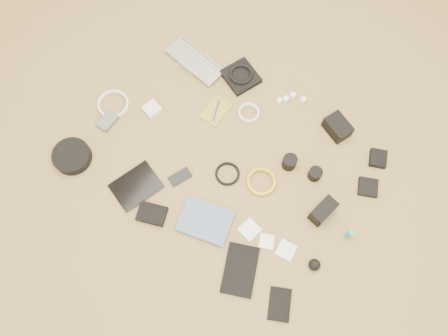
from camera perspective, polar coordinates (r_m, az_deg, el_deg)
The scene contains 33 objects.
laptop at distance 2.37m, azimuth -4.65°, elevation 13.03°, with size 0.33×0.23×0.03m, color silver.
headphone_pouch at distance 2.33m, azimuth 2.21°, elevation 11.85°, with size 0.17×0.16×0.03m, color black.
headphones at distance 2.31m, azimuth 2.23°, elevation 12.15°, with size 0.12×0.12×0.02m, color black.
charger_a at distance 2.28m, azimuth 8.06°, elevation 8.90°, with size 0.03×0.03×0.02m, color silver.
charger_b at distance 2.29m, azimuth 10.29°, elevation 8.76°, with size 0.03×0.03×0.03m, color silver.
charger_c at distance 2.30m, azimuth 8.99°, elevation 9.35°, with size 0.03×0.03×0.02m, color silver.
charger_d at distance 2.27m, azimuth 7.23°, elevation 8.71°, with size 0.03×0.03×0.02m, color silver.
dslr_camera at distance 2.23m, azimuth 14.61°, elevation 5.18°, with size 0.13×0.09×0.08m, color black.
lens_pouch at distance 2.25m, azimuth 19.47°, elevation 1.19°, with size 0.08×0.09×0.03m, color black.
notebook_olive at distance 2.24m, azimuth -1.02°, elevation 7.47°, with size 0.10×0.16×0.01m, color olive.
pen_blue at distance 2.23m, azimuth -1.03°, elevation 7.57°, with size 0.01×0.01×0.13m, color #1529AC.
cable_white_a at distance 2.23m, azimuth 3.25°, elevation 7.14°, with size 0.11×0.11×0.01m, color silver.
lens_a at distance 2.11m, azimuth 8.55°, elevation 0.77°, with size 0.07×0.07×0.07m, color black.
lens_b at distance 2.12m, azimuth 11.80°, elevation -0.76°, with size 0.06×0.06×0.06m, color black.
card_reader at distance 2.18m, azimuth 18.28°, elevation -2.40°, with size 0.09×0.09×0.02m, color black.
power_brick at distance 2.26m, azimuth -9.38°, elevation 7.58°, with size 0.08×0.08×0.03m, color silver.
cable_white_b at distance 2.32m, azimuth -14.23°, elevation 8.02°, with size 0.16×0.16×0.01m, color silver.
cable_black at distance 2.10m, azimuth 0.46°, elevation -0.81°, with size 0.12×0.12×0.01m, color black.
cable_yellow at distance 2.09m, azimuth 4.86°, elevation -1.86°, with size 0.14×0.14×0.02m, color gold.
flash at distance 2.05m, azimuth 12.81°, elevation -5.51°, with size 0.07×0.13×0.09m, color black.
lens_cleaner at distance 2.06m, azimuth 16.04°, elevation -8.32°, with size 0.03×0.03×0.09m, color teal.
battery_charger at distance 2.28m, azimuth -14.97°, elevation 5.95°, with size 0.07×0.10×0.03m, color #535357.
tablet at distance 2.12m, azimuth -11.40°, elevation -2.33°, with size 0.17×0.22×0.01m, color black.
phone at distance 2.11m, azimuth -5.77°, elevation -1.17°, with size 0.06×0.11×0.01m, color black.
filter_case_left at distance 2.03m, azimuth 3.34°, elevation -8.03°, with size 0.08×0.08×0.01m, color silver.
filter_case_mid at distance 2.02m, azimuth 5.59°, elevation -9.52°, with size 0.07×0.07×0.01m, color silver.
filter_case_right at distance 2.03m, azimuth 8.10°, elevation -10.59°, with size 0.08×0.08×0.01m, color silver.
air_blower at distance 2.02m, azimuth 11.73°, elevation -12.27°, with size 0.05×0.05×0.05m, color black.
headphone_case at distance 2.24m, azimuth -19.23°, elevation 1.45°, with size 0.18×0.18×0.05m, color black.
drive_case at distance 2.06m, azimuth -9.39°, elevation -5.93°, with size 0.13×0.09×0.03m, color black.
paperback at distance 2.01m, azimuth -3.37°, elevation -9.24°, with size 0.17×0.23×0.02m, color #485E7A.
notebook_black_a at distance 1.99m, azimuth 2.12°, elevation -13.15°, with size 0.14×0.23×0.02m, color black.
notebook_black_b at distance 2.00m, azimuth 7.28°, elevation -17.24°, with size 0.09×0.14×0.01m, color black.
Camera 1 is at (0.41, -0.64, 1.99)m, focal length 35.00 mm.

